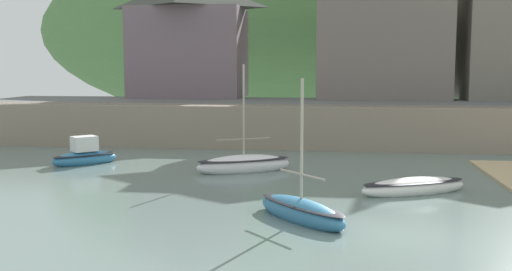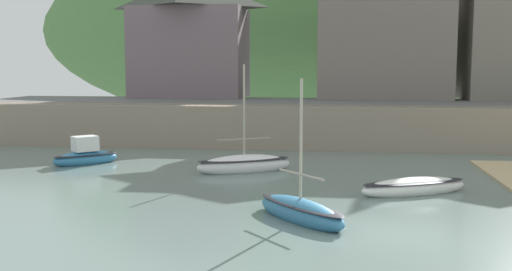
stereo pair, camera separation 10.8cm
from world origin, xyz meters
name	(u,v)px [view 2 (the right image)]	position (x,y,z in m)	size (l,w,h in m)	color
quay_seawall	(361,124)	(0.00, 17.50, 1.36)	(48.00, 9.40, 2.40)	gray
hillside_backdrop	(380,31)	(3.58, 55.20, 8.60)	(80.00, 44.00, 24.58)	#517F45
waterfront_building_left	(190,36)	(-11.70, 25.20, 6.71)	(8.00, 5.84, 8.46)	slate
waterfront_building_centre	(384,10)	(1.66, 25.20, 8.34)	(8.96, 6.23, 11.72)	slate
sailboat_tall_mast	(86,156)	(-13.25, 10.22, 0.36)	(3.05, 3.04, 1.50)	teal
motorboat_with_cabin	(300,211)	(-2.51, 1.09, 0.29)	(3.29, 3.55, 4.48)	teal
sailboat_nearest_shore	(414,187)	(1.39, 5.45, 0.24)	(4.33, 2.90, 0.77)	white
sailboat_white_hull	(244,164)	(-5.45, 9.19, 0.30)	(4.44, 3.18, 4.92)	white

